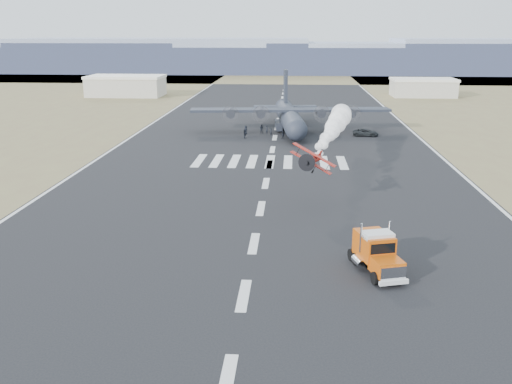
# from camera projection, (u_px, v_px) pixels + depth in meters

# --- Properties ---
(ground) EXTENTS (500.00, 500.00, 0.00)m
(ground) POSITION_uv_depth(u_px,v_px,m) (244.00, 295.00, 47.32)
(ground) COLOR black
(ground) RESTS_ON ground
(scrub_far) EXTENTS (500.00, 80.00, 0.00)m
(scrub_far) POSITION_uv_depth(u_px,v_px,m) (287.00, 77.00, 267.99)
(scrub_far) COLOR olive
(scrub_far) RESTS_ON ground
(runway_markings) EXTENTS (60.00, 260.00, 0.01)m
(runway_markings) POSITION_uv_depth(u_px,v_px,m) (272.00, 150.00, 104.88)
(runway_markings) COLOR silver
(runway_markings) RESTS_ON ground
(ridge_seg_b) EXTENTS (150.00, 50.00, 15.00)m
(ridge_seg_b) POSITION_uv_depth(u_px,v_px,m) (44.00, 57.00, 303.15)
(ridge_seg_b) COLOR #8893AD
(ridge_seg_b) RESTS_ON ground
(ridge_seg_c) EXTENTS (150.00, 50.00, 17.00)m
(ridge_seg_c) POSITION_uv_depth(u_px,v_px,m) (164.00, 55.00, 298.66)
(ridge_seg_c) COLOR #8893AD
(ridge_seg_c) RESTS_ON ground
(ridge_seg_d) EXTENTS (150.00, 50.00, 13.00)m
(ridge_seg_d) POSITION_uv_depth(u_px,v_px,m) (288.00, 59.00, 294.99)
(ridge_seg_d) COLOR #8893AD
(ridge_seg_d) RESTS_ON ground
(ridge_seg_e) EXTENTS (150.00, 50.00, 15.00)m
(ridge_seg_e) POSITION_uv_depth(u_px,v_px,m) (415.00, 58.00, 290.49)
(ridge_seg_e) COLOR #8893AD
(ridge_seg_e) RESTS_ON ground
(hangar_left) EXTENTS (24.50, 14.50, 6.70)m
(hangar_left) POSITION_uv_depth(u_px,v_px,m) (126.00, 86.00, 188.87)
(hangar_left) COLOR #AFAB9C
(hangar_left) RESTS_ON ground
(hangar_right) EXTENTS (20.50, 12.50, 5.90)m
(hangar_right) POSITION_uv_depth(u_px,v_px,m) (423.00, 87.00, 187.42)
(hangar_right) COLOR #AFAB9C
(hangar_right) RESTS_ON ground
(semi_truck) EXTENTS (4.67, 8.62, 3.79)m
(semi_truck) POSITION_uv_depth(u_px,v_px,m) (376.00, 252.00, 51.60)
(semi_truck) COLOR black
(semi_truck) RESTS_ON ground
(aerobatic_biplane) EXTENTS (5.47, 5.41, 3.67)m
(aerobatic_biplane) POSITION_uv_depth(u_px,v_px,m) (313.00, 160.00, 69.43)
(aerobatic_biplane) COLOR #B60F0C
(smoke_trail) EXTENTS (8.06, 35.90, 3.71)m
(smoke_trail) POSITION_uv_depth(u_px,v_px,m) (338.00, 121.00, 96.86)
(smoke_trail) COLOR white
(transport_aircraft) EXTENTS (42.74, 35.12, 12.33)m
(transport_aircraft) POSITION_uv_depth(u_px,v_px,m) (289.00, 116.00, 124.00)
(transport_aircraft) COLOR black
(transport_aircraft) RESTS_ON ground
(support_vehicle) EXTENTS (5.59, 3.15, 1.47)m
(support_vehicle) POSITION_uv_depth(u_px,v_px,m) (366.00, 133.00, 117.91)
(support_vehicle) COLOR black
(support_vehicle) RESTS_ON ground
(crew_a) EXTENTS (0.67, 0.75, 1.77)m
(crew_a) POSITION_uv_depth(u_px,v_px,m) (267.00, 130.00, 120.21)
(crew_a) COLOR black
(crew_a) RESTS_ON ground
(crew_b) EXTENTS (0.82, 0.53, 1.65)m
(crew_b) POSITION_uv_depth(u_px,v_px,m) (283.00, 135.00, 114.84)
(crew_b) COLOR black
(crew_b) RESTS_ON ground
(crew_c) EXTENTS (1.25, 1.04, 1.76)m
(crew_c) POSITION_uv_depth(u_px,v_px,m) (296.00, 132.00, 117.25)
(crew_c) COLOR black
(crew_c) RESTS_ON ground
(crew_d) EXTENTS (1.21, 0.88, 1.85)m
(crew_d) POSITION_uv_depth(u_px,v_px,m) (302.00, 129.00, 120.51)
(crew_d) COLOR black
(crew_d) RESTS_ON ground
(crew_e) EXTENTS (1.02, 0.92, 1.77)m
(crew_e) POSITION_uv_depth(u_px,v_px,m) (246.00, 130.00, 120.29)
(crew_e) COLOR black
(crew_e) RESTS_ON ground
(crew_f) EXTENTS (1.05, 1.75, 1.79)m
(crew_f) POSITION_uv_depth(u_px,v_px,m) (245.00, 134.00, 115.62)
(crew_f) COLOR black
(crew_f) RESTS_ON ground
(crew_g) EXTENTS (0.54, 0.63, 1.58)m
(crew_g) POSITION_uv_depth(u_px,v_px,m) (271.00, 132.00, 117.93)
(crew_g) COLOR black
(crew_g) RESTS_ON ground
(crew_h) EXTENTS (1.03, 0.83, 1.84)m
(crew_h) POSITION_uv_depth(u_px,v_px,m) (261.00, 129.00, 121.40)
(crew_h) COLOR black
(crew_h) RESTS_ON ground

